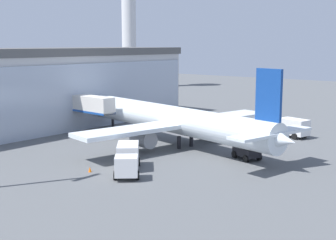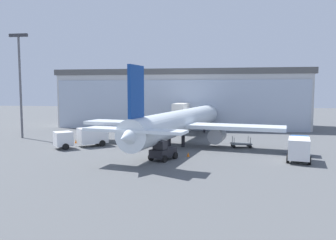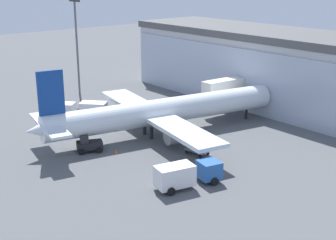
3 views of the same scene
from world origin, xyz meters
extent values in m
plane|color=#545659|center=(0.00, 0.00, 0.00)|extent=(240.00, 240.00, 0.00)
cube|color=#BCBCBC|center=(0.00, 34.62, 5.61)|extent=(52.26, 15.55, 11.21)
cube|color=#ABB7C9|center=(-0.07, 26.94, 5.05)|extent=(51.09, 0.77, 10.09)
cube|color=#525252|center=(0.00, 34.62, 11.81)|extent=(53.31, 15.86, 1.20)
cube|color=silver|center=(1.27, 26.73, 4.36)|extent=(3.12, 14.59, 2.40)
cube|color=#194799|center=(1.27, 26.73, 3.31)|extent=(3.17, 14.60, 0.30)
cylinder|color=#4C4C51|center=(1.62, 32.15, 1.58)|extent=(0.70, 0.70, 3.16)
cylinder|color=#59595E|center=(-24.66, 11.84, 8.39)|extent=(0.36, 0.36, 16.78)
cube|color=#333338|center=(-24.66, 11.84, 17.03)|extent=(3.20, 0.40, 0.50)
cylinder|color=white|center=(2.67, 9.84, 3.35)|extent=(10.25, 34.46, 3.50)
cone|color=white|center=(6.08, 26.72, 3.35)|extent=(4.02, 3.63, 3.50)
cone|color=white|center=(-0.74, -7.05, 3.35)|extent=(3.88, 4.54, 3.15)
cube|color=white|center=(2.33, 8.15, 3.00)|extent=(29.72, 9.95, 0.50)
cube|color=white|center=(-0.54, -6.07, 3.87)|extent=(11.26, 4.53, 0.30)
cube|color=navy|center=(-0.44, -5.58, 7.83)|extent=(0.99, 3.21, 5.46)
cylinder|color=gray|center=(-3.06, 9.75, 1.65)|extent=(2.69, 3.55, 2.10)
cylinder|color=gray|center=(7.92, 7.53, 1.65)|extent=(2.69, 3.55, 2.10)
cylinder|color=black|center=(1.10, 7.38, 0.80)|extent=(0.50, 0.50, 1.60)
cylinder|color=black|center=(3.16, 6.96, 0.80)|extent=(0.50, 0.50, 1.60)
cylinder|color=black|center=(5.49, 23.78, 0.80)|extent=(0.40, 0.40, 1.60)
cube|color=silver|center=(-12.90, 2.97, 1.40)|extent=(3.11, 3.11, 1.90)
cube|color=white|center=(-9.77, 5.77, 1.55)|extent=(4.45, 4.31, 2.20)
cylinder|color=black|center=(-12.17, 2.15, 0.45)|extent=(0.87, 0.82, 0.90)
cylinder|color=black|center=(-13.63, 3.79, 0.45)|extent=(0.87, 0.82, 0.90)
cylinder|color=black|center=(-8.29, 5.62, 0.45)|extent=(0.87, 0.82, 0.90)
cylinder|color=black|center=(-9.76, 7.26, 0.45)|extent=(0.87, 0.82, 0.90)
cube|color=#2659A5|center=(17.90, 3.28, 1.40)|extent=(2.64, 2.64, 1.90)
cube|color=white|center=(16.95, -0.81, 1.55)|extent=(3.05, 4.39, 2.20)
cylinder|color=black|center=(16.83, 3.53, 0.45)|extent=(0.50, 0.94, 0.90)
cylinder|color=black|center=(18.97, 3.03, 0.45)|extent=(0.50, 0.94, 0.90)
cylinder|color=black|center=(15.66, -1.54, 0.45)|extent=(0.50, 0.94, 0.90)
cylinder|color=black|center=(17.80, -2.03, 0.45)|extent=(0.50, 0.94, 0.90)
cube|color=slate|center=(11.26, 7.83, 0.52)|extent=(2.98, 1.94, 0.16)
cylinder|color=black|center=(12.28, 8.69, 0.22)|extent=(0.45, 0.17, 0.44)
cylinder|color=slate|center=(12.28, 8.69, 1.05)|extent=(0.08, 0.08, 0.90)
cylinder|color=black|center=(12.46, 7.26, 0.22)|extent=(0.45, 0.17, 0.44)
cylinder|color=slate|center=(12.46, 7.26, 1.05)|extent=(0.08, 0.08, 0.90)
cylinder|color=black|center=(10.06, 8.40, 0.22)|extent=(0.45, 0.17, 0.44)
cylinder|color=slate|center=(10.06, 8.40, 1.05)|extent=(0.08, 0.08, 0.90)
cylinder|color=black|center=(10.24, 6.98, 0.22)|extent=(0.45, 0.17, 0.44)
cylinder|color=slate|center=(10.24, 6.98, 1.05)|extent=(0.08, 0.08, 0.90)
cube|color=black|center=(1.79, -1.93, 0.85)|extent=(2.97, 3.66, 0.90)
cube|color=#26262B|center=(1.52, -2.51, 1.80)|extent=(1.69, 1.49, 1.00)
cylinder|color=black|center=(1.43, -0.53, 0.40)|extent=(0.65, 0.87, 0.80)
cylinder|color=black|center=(3.07, -1.28, 0.40)|extent=(0.65, 0.87, 0.80)
cylinder|color=black|center=(0.50, -2.57, 0.40)|extent=(0.65, 0.87, 0.80)
cylinder|color=black|center=(2.14, -3.32, 0.40)|extent=(0.65, 0.87, 0.80)
cone|color=orange|center=(4.48, 0.26, 0.28)|extent=(0.36, 0.36, 0.55)
cone|color=orange|center=(-13.30, 7.84, 0.28)|extent=(0.36, 0.36, 0.55)
camera|label=1|loc=(-44.44, -27.93, 13.09)|focal=50.00mm
camera|label=2|loc=(7.92, -38.62, 7.94)|focal=35.00mm
camera|label=3|loc=(50.53, -30.02, 21.70)|focal=50.00mm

